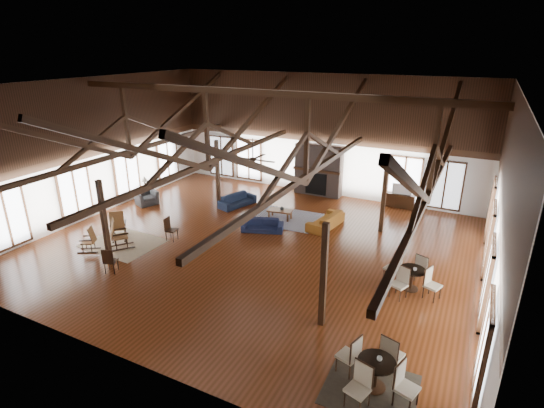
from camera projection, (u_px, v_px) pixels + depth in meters
The scene contains 31 objects.
floor at pixel (256, 245), 16.37m from camera, with size 16.00×16.00×0.00m, color #602A14.
ceiling at pixel (253, 85), 14.26m from camera, with size 16.00×14.00×0.02m, color black.
wall_back at pixel (322, 136), 21.17m from camera, with size 16.00×0.02×6.00m, color white.
wall_front at pixel (103, 248), 9.46m from camera, with size 16.00×0.02×6.00m, color white.
wall_left at pixel (96, 148), 18.68m from camera, with size 0.02×14.00×6.00m, color white.
wall_right at pixel (503, 206), 11.95m from camera, with size 0.02×14.00×6.00m, color white.
roof_truss at pixel (254, 142), 14.95m from camera, with size 15.60×14.07×3.14m.
post_grid at pixel (255, 208), 15.84m from camera, with size 8.16×7.16×3.05m.
fireplace at pixel (319, 170), 21.49m from camera, with size 2.50×0.69×2.60m.
ceiling_fan at pixel (253, 158), 14.01m from camera, with size 1.60×1.60×0.75m.
sofa_navy_front at pixel (262, 225), 17.55m from camera, with size 1.71×0.67×0.50m, color #141B39.
sofa_navy_left at pixel (237, 200), 20.29m from camera, with size 0.73×1.88×0.55m, color #131D35.
sofa_orange at pixel (326, 220), 17.95m from camera, with size 0.80×2.05×0.60m, color #975B1D.
coffee_table at pixel (280, 211), 18.74m from camera, with size 1.16×0.71×0.42m.
vase at pixel (282, 208), 18.68m from camera, with size 0.18×0.18×0.19m, color #B2B2B2.
armchair at pixel (146, 198), 20.50m from camera, with size 0.86×0.99×0.64m, color #313133.
side_table_lamp at pixel (146, 190), 21.21m from camera, with size 0.46×0.46×1.17m.
rocking_chair_a at pixel (118, 226), 16.69m from camera, with size 0.99×1.03×1.21m.
rocking_chair_b at pixel (117, 235), 15.94m from camera, with size 0.96×1.04×1.20m.
rocking_chair_c at pixel (90, 240), 15.77m from camera, with size 0.85×0.72×0.97m.
side_chair_a at pixel (169, 227), 16.65m from camera, with size 0.44×0.44×0.94m.
side_chair_b at pixel (109, 259), 14.19m from camera, with size 0.50×0.50×0.91m.
cafe_table_near at pixel (376, 369), 9.40m from camera, with size 2.00×2.00×1.02m.
cafe_table_far at pixel (412, 275), 13.27m from camera, with size 1.91×1.91×0.98m.
cup_near at pixel (379, 359), 9.33m from camera, with size 0.12×0.12×0.09m, color #B2B2B2.
cup_far at pixel (415, 269), 13.10m from camera, with size 0.11×0.11×0.09m, color #B2B2B2.
tv_console at pixel (400, 200), 20.15m from camera, with size 1.30×0.49×0.65m, color black.
television at pixel (402, 189), 19.94m from camera, with size 0.89×0.12×0.51m, color #B2B2B2.
rug_tan at pixel (123, 243), 16.52m from camera, with size 2.78×2.19×0.01m, color tan.
rug_navy at pixel (284, 218), 18.93m from camera, with size 3.11×2.33×0.01m, color #1B234E.
rug_dark at pixel (371, 389), 9.53m from camera, with size 2.01×1.82×0.01m, color black.
Camera 1 is at (7.20, -12.90, 7.27)m, focal length 28.00 mm.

